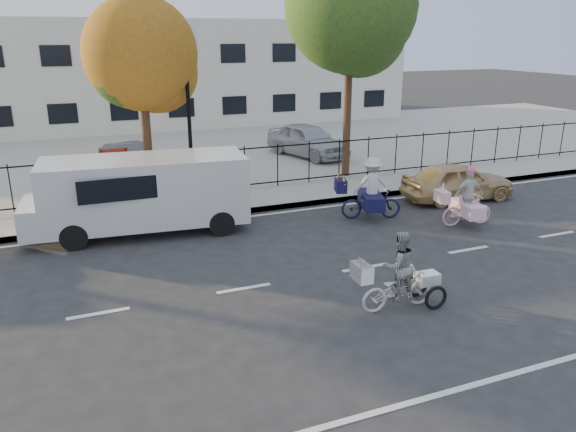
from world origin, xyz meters
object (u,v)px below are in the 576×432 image
unicorn_bike (467,204)px  bull_bike (370,194)px  zebra_trike (398,279)px  white_van (142,192)px  lot_car_d (308,140)px  lot_car_c (131,159)px  gold_sedan (458,181)px  lamppost (188,106)px

unicorn_bike → bull_bike: bearing=62.6°
zebra_trike → bull_bike: size_ratio=0.93×
white_van → lot_car_d: size_ratio=1.45×
white_van → lot_car_c: size_ratio=1.71×
white_van → unicorn_bike: bearing=-13.0°
zebra_trike → gold_sedan: bearing=-44.0°
lot_car_d → zebra_trike: bearing=-123.6°
unicorn_bike → white_van: (-8.58, 2.91, 0.50)m
lamppost → gold_sedan: (8.11, -3.00, -2.48)m
zebra_trike → gold_sedan: (6.04, 5.82, 0.00)m
zebra_trike → white_van: white_van is taller
zebra_trike → lot_car_c: zebra_trike is taller
unicorn_bike → lot_car_c: 12.27m
lamppost → lot_car_d: 7.94m
bull_bike → gold_sedan: size_ratio=0.55×
lot_car_c → bull_bike: bearing=-67.9°
gold_sedan → bull_bike: bearing=102.7°
zebra_trike → bull_bike: 5.76m
unicorn_bike → gold_sedan: unicorn_bike is taller
white_van → lot_car_d: white_van is taller
lamppost → bull_bike: 6.21m
lamppost → gold_sedan: size_ratio=1.17×
bull_bike → lot_car_c: (-5.88, 7.61, -0.00)m
lamppost → gold_sedan: bearing=-20.3°
lot_car_d → white_van: bearing=-156.2°
bull_bike → lot_car_d: size_ratio=0.49×
lot_car_c → lot_car_d: bearing=-11.6°
lot_car_c → lot_car_d: lot_car_d is taller
lamppost → lot_car_d: (6.11, 4.54, -2.25)m
lamppost → zebra_trike: lamppost is taller
zebra_trike → lot_car_d: (4.05, 13.36, 0.23)m
lamppost → white_van: bearing=-129.7°
lamppost → lot_car_d: lamppost is taller
white_van → bull_bike: bearing=-5.7°
zebra_trike → white_van: size_ratio=0.31×
unicorn_bike → lot_car_c: size_ratio=0.50×
zebra_trike → lot_car_d: 13.96m
white_van → lot_car_d: 10.54m
gold_sedan → zebra_trike: bearing=137.3°
zebra_trike → unicorn_bike: size_ratio=1.07×
white_van → gold_sedan: (10.01, -0.70, -0.52)m
bull_bike → lot_car_d: (1.63, 8.13, 0.12)m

